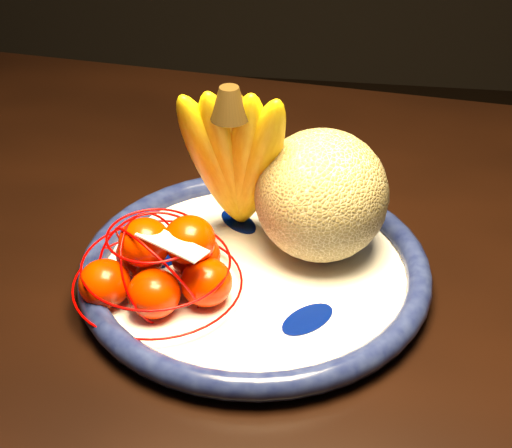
# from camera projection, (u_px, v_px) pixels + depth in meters

# --- Properties ---
(dining_table) EXTENTS (1.63, 1.09, 0.77)m
(dining_table) POSITION_uv_depth(u_px,v_px,m) (233.00, 291.00, 0.99)
(dining_table) COLOR black
(dining_table) RESTS_ON ground
(fruit_bowl) EXTENTS (0.39, 0.39, 0.03)m
(fruit_bowl) POSITION_uv_depth(u_px,v_px,m) (255.00, 270.00, 0.87)
(fruit_bowl) COLOR white
(fruit_bowl) RESTS_ON dining_table
(cantaloupe) EXTENTS (0.15, 0.15, 0.15)m
(cantaloupe) POSITION_uv_depth(u_px,v_px,m) (321.00, 195.00, 0.85)
(cantaloupe) COLOR olive
(cantaloupe) RESTS_ON fruit_bowl
(banana_bunch) EXTENTS (0.15, 0.14, 0.23)m
(banana_bunch) POSITION_uv_depth(u_px,v_px,m) (236.00, 154.00, 0.85)
(banana_bunch) COLOR yellow
(banana_bunch) RESTS_ON fruit_bowl
(mandarin_bag) EXTENTS (0.18, 0.18, 0.11)m
(mandarin_bag) POSITION_uv_depth(u_px,v_px,m) (161.00, 265.00, 0.82)
(mandarin_bag) COLOR #FF2600
(mandarin_bag) RESTS_ON fruit_bowl
(price_tag) EXTENTS (0.08, 0.05, 0.01)m
(price_tag) POSITION_uv_depth(u_px,v_px,m) (172.00, 243.00, 0.77)
(price_tag) COLOR white
(price_tag) RESTS_ON mandarin_bag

